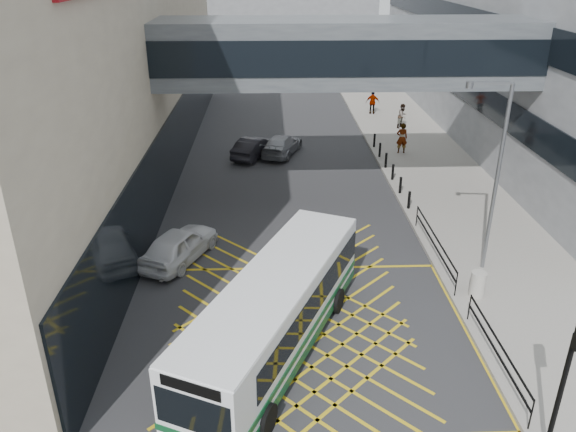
{
  "coord_description": "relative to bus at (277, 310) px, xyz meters",
  "views": [
    {
      "loc": [
        -0.65,
        -15.51,
        11.64
      ],
      "look_at": [
        0.0,
        4.0,
        2.6
      ],
      "focal_mm": 35.0,
      "sensor_mm": 36.0,
      "label": 1
    }
  ],
  "objects": [
    {
      "name": "ground",
      "position": [
        0.5,
        0.71,
        -1.5
      ],
      "size": [
        120.0,
        120.0,
        0.0
      ],
      "primitive_type": "plane",
      "color": "#333335"
    },
    {
      "name": "skybridge",
      "position": [
        3.5,
        12.71,
        6.0
      ],
      "size": [
        20.0,
        4.1,
        3.0
      ],
      "color": "#4E5358",
      "rests_on": "ground"
    },
    {
      "name": "pavement",
      "position": [
        9.5,
        15.71,
        -1.42
      ],
      "size": [
        6.0,
        54.0,
        0.16
      ],
      "primitive_type": "cube",
      "color": "gray",
      "rests_on": "ground"
    },
    {
      "name": "box_junction",
      "position": [
        0.5,
        0.71,
        -1.5
      ],
      "size": [
        12.0,
        9.0,
        0.01
      ],
      "color": "gold",
      "rests_on": "ground"
    },
    {
      "name": "bus",
      "position": [
        0.0,
        0.0,
        0.0
      ],
      "size": [
        6.19,
        10.06,
        2.81
      ],
      "rotation": [
        0.0,
        0.0,
        -0.42
      ],
      "color": "white",
      "rests_on": "ground"
    },
    {
      "name": "car_white",
      "position": [
        -4.0,
        6.06,
        -0.77
      ],
      "size": [
        3.56,
        4.96,
        1.46
      ],
      "primitive_type": "imported",
      "rotation": [
        0.0,
        0.0,
        2.73
      ],
      "color": "white",
      "rests_on": "ground"
    },
    {
      "name": "car_dark",
      "position": [
        -1.21,
        19.41,
        -0.86
      ],
      "size": [
        3.15,
        4.43,
        1.29
      ],
      "primitive_type": "imported",
      "rotation": [
        0.0,
        0.0,
        2.72
      ],
      "color": "black",
      "rests_on": "ground"
    },
    {
      "name": "car_silver",
      "position": [
        0.61,
        19.89,
        -0.83
      ],
      "size": [
        3.12,
        4.67,
        1.34
      ],
      "primitive_type": "imported",
      "rotation": [
        0.0,
        0.0,
        2.81
      ],
      "color": "gray",
      "rests_on": "ground"
    },
    {
      "name": "traffic_light",
      "position": [
        6.79,
        -4.64,
        1.46
      ],
      "size": [
        0.3,
        0.49,
        4.3
      ],
      "rotation": [
        0.0,
        0.0,
        0.01
      ],
      "color": "black",
      "rests_on": "pavement"
    },
    {
      "name": "street_lamp",
      "position": [
        8.25,
        4.8,
        2.92
      ],
      "size": [
        1.7,
        0.38,
        7.48
      ],
      "rotation": [
        0.0,
        0.0,
        -0.1
      ],
      "color": "slate",
      "rests_on": "pavement"
    },
    {
      "name": "litter_bin",
      "position": [
        7.46,
        2.7,
        -0.86
      ],
      "size": [
        0.56,
        0.56,
        0.97
      ],
      "primitive_type": "cylinder",
      "color": "#ADA89E",
      "rests_on": "pavement"
    },
    {
      "name": "kerb_railings",
      "position": [
        6.65,
        2.49,
        -0.62
      ],
      "size": [
        0.05,
        12.54,
        1.0
      ],
      "color": "black",
      "rests_on": "pavement"
    },
    {
      "name": "bollards",
      "position": [
        6.75,
        15.71,
        -0.89
      ],
      "size": [
        0.14,
        10.14,
        0.9
      ],
      "color": "black",
      "rests_on": "pavement"
    },
    {
      "name": "pedestrian_a",
      "position": [
        8.26,
        19.45,
        -0.37
      ],
      "size": [
        0.79,
        0.57,
        1.95
      ],
      "primitive_type": "imported",
      "rotation": [
        0.0,
        0.0,
        3.17
      ],
      "color": "gray",
      "rests_on": "pavement"
    },
    {
      "name": "pedestrian_b",
      "position": [
        9.59,
        25.26,
        -0.47
      ],
      "size": [
        0.96,
        0.95,
        1.75
      ],
      "primitive_type": "imported",
      "rotation": [
        0.0,
        0.0,
        0.77
      ],
      "color": "gray",
      "rests_on": "pavement"
    },
    {
      "name": "pedestrian_c",
      "position": [
        8.09,
        29.34,
        -0.43
      ],
      "size": [
        1.17,
        0.75,
        1.83
      ],
      "primitive_type": "imported",
      "rotation": [
        0.0,
        0.0,
        2.92
      ],
      "color": "gray",
      "rests_on": "pavement"
    }
  ]
}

